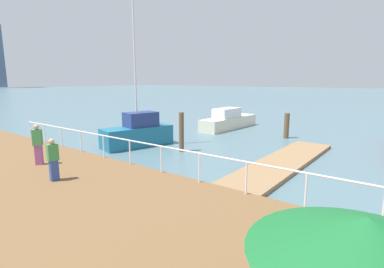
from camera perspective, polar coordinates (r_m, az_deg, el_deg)
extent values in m
plane|color=slate|center=(19.26, -15.51, -1.87)|extent=(300.00, 300.00, 0.00)
cube|color=brown|center=(7.70, -26.10, -20.12)|extent=(11.00, 38.00, 0.40)
cube|color=#93704C|center=(14.50, 16.63, -5.58)|extent=(10.70, 2.00, 0.18)
cylinder|color=white|center=(8.67, 32.99, -11.98)|extent=(0.06, 0.06, 1.05)
cylinder|color=white|center=(8.94, 21.08, -10.29)|extent=(0.06, 0.06, 1.05)
cylinder|color=white|center=(9.56, 10.42, -8.38)|extent=(0.06, 0.06, 1.05)
cylinder|color=white|center=(10.47, 1.42, -6.54)|extent=(0.06, 0.06, 1.05)
cylinder|color=white|center=(11.60, -5.93, -4.90)|extent=(0.06, 0.06, 1.05)
cylinder|color=white|center=(12.89, -11.87, -3.50)|extent=(0.06, 0.06, 1.05)
cylinder|color=white|center=(14.30, -16.67, -2.35)|extent=(0.06, 0.06, 1.05)
cylinder|color=white|center=(15.80, -20.59, -1.39)|extent=(0.06, 0.06, 1.05)
cylinder|color=white|center=(17.36, -23.80, -0.60)|extent=(0.06, 0.06, 1.05)
cylinder|color=white|center=(18.97, -26.48, 0.06)|extent=(0.06, 0.06, 1.05)
cylinder|color=white|center=(20.61, -28.74, 0.62)|extent=(0.06, 0.06, 1.05)
cylinder|color=white|center=(9.84, 5.76, -4.53)|extent=(0.06, 27.47, 0.06)
cylinder|color=brown|center=(16.48, -2.05, 0.38)|extent=(0.27, 0.27, 2.21)
cylinder|color=brown|center=(21.30, 17.76, 1.53)|extent=(0.35, 0.35, 1.73)
cube|color=#1E6B8C|center=(18.18, -10.49, -0.48)|extent=(4.47, 2.51, 1.19)
cube|color=navy|center=(18.14, -9.84, 2.81)|extent=(2.13, 1.64, 0.87)
cylinder|color=silver|center=(17.94, -11.04, 15.68)|extent=(0.12, 0.12, 8.98)
cube|color=beige|center=(24.72, 7.14, 2.19)|extent=(6.35, 1.81, 0.94)
cube|color=white|center=(24.31, 6.72, 4.07)|extent=(2.59, 1.35, 0.75)
cone|color=#19662D|center=(3.78, 30.56, -16.75)|extent=(2.53, 2.53, 0.45)
cube|color=#994C8C|center=(14.22, -27.39, -3.59)|extent=(0.34, 0.34, 0.85)
cube|color=#3F8C4C|center=(14.07, -27.65, -0.59)|extent=(0.41, 0.41, 0.67)
sphere|color=tan|center=(14.00, -27.81, 1.21)|extent=(0.23, 0.23, 0.23)
cube|color=#334C99|center=(11.78, -25.02, -6.37)|extent=(0.30, 0.23, 0.75)
cube|color=#3F8C4C|center=(11.62, -25.27, -3.20)|extent=(0.39, 0.26, 0.59)
sphere|color=tan|center=(11.54, -25.42, -1.29)|extent=(0.20, 0.20, 0.20)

